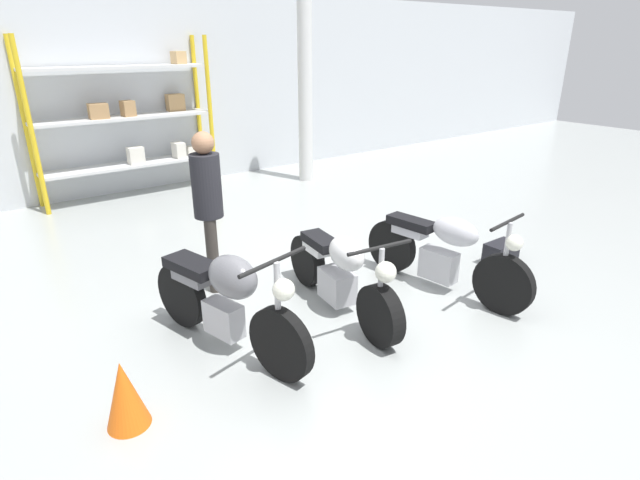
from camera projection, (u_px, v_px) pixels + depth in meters
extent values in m
plane|color=#9EA3A0|center=(343.00, 313.00, 5.28)|extent=(30.00, 30.00, 0.00)
cube|color=silver|center=(134.00, 92.00, 9.13)|extent=(30.00, 0.08, 3.60)
cylinder|color=gold|center=(31.00, 130.00, 7.77)|extent=(0.08, 0.08, 2.78)
cylinder|color=gold|center=(210.00, 114.00, 9.46)|extent=(0.08, 0.08, 2.78)
cylinder|color=gold|center=(25.00, 125.00, 8.18)|extent=(0.08, 0.08, 2.78)
cylinder|color=gold|center=(198.00, 111.00, 9.87)|extent=(0.08, 0.08, 2.78)
cube|color=silver|center=(131.00, 165.00, 9.12)|extent=(3.03, 0.55, 0.05)
cube|color=silver|center=(124.00, 118.00, 8.81)|extent=(3.03, 0.55, 0.05)
cube|color=silver|center=(117.00, 67.00, 8.50)|extent=(3.03, 0.55, 0.05)
cube|color=silver|center=(179.00, 150.00, 9.48)|extent=(0.20, 0.26, 0.29)
cube|color=tan|center=(179.00, 58.00, 9.11)|extent=(0.22, 0.27, 0.22)
cube|color=#A87F51|center=(128.00, 108.00, 8.75)|extent=(0.22, 0.24, 0.27)
cube|color=silver|center=(193.00, 150.00, 9.79)|extent=(0.26, 0.22, 0.16)
cube|color=tan|center=(175.00, 102.00, 9.44)|extent=(0.32, 0.21, 0.31)
cube|color=#A87F51|center=(98.00, 111.00, 8.48)|extent=(0.32, 0.27, 0.25)
cube|color=silver|center=(136.00, 156.00, 9.02)|extent=(0.27, 0.21, 0.30)
cylinder|color=silver|center=(305.00, 90.00, 9.67)|extent=(0.28, 0.28, 3.60)
cylinder|color=black|center=(281.00, 344.00, 4.14)|extent=(0.26, 0.67, 0.66)
cylinder|color=black|center=(182.00, 295.00, 4.95)|extent=(0.26, 0.67, 0.66)
cube|color=#ADADB2|center=(224.00, 319.00, 4.59)|extent=(0.27, 0.42, 0.32)
ellipsoid|color=slate|center=(233.00, 277.00, 4.31)|extent=(0.44, 0.59, 0.38)
cube|color=black|center=(192.00, 265.00, 4.67)|extent=(0.40, 0.63, 0.10)
cube|color=slate|center=(194.00, 274.00, 4.70)|extent=(0.32, 0.45, 0.12)
cylinder|color=#ADADB2|center=(278.00, 304.00, 4.02)|extent=(0.06, 0.06, 0.74)
sphere|color=silver|center=(284.00, 290.00, 3.92)|extent=(0.18, 0.18, 0.18)
cylinder|color=black|center=(274.00, 261.00, 3.90)|extent=(0.71, 0.21, 0.04)
cylinder|color=black|center=(380.00, 315.00, 4.63)|extent=(0.22, 0.61, 0.60)
cylinder|color=black|center=(307.00, 260.00, 5.81)|extent=(0.22, 0.61, 0.60)
cube|color=#ADADB2|center=(337.00, 285.00, 5.28)|extent=(0.31, 0.43, 0.33)
ellipsoid|color=silver|center=(346.00, 254.00, 4.98)|extent=(0.35, 0.53, 0.34)
cube|color=black|center=(321.00, 241.00, 5.42)|extent=(0.30, 0.54, 0.10)
cube|color=silver|center=(318.00, 247.00, 5.51)|extent=(0.25, 0.38, 0.12)
cylinder|color=#ADADB2|center=(380.00, 282.00, 4.53)|extent=(0.06, 0.06, 0.67)
sphere|color=silver|center=(386.00, 272.00, 4.42)|extent=(0.19, 0.19, 0.19)
cylinder|color=black|center=(380.00, 247.00, 4.43)|extent=(0.68, 0.13, 0.04)
cylinder|color=black|center=(503.00, 284.00, 5.17)|extent=(0.19, 0.66, 0.65)
cylinder|color=black|center=(392.00, 246.00, 6.14)|extent=(0.19, 0.66, 0.65)
cube|color=#ADADB2|center=(439.00, 265.00, 5.70)|extent=(0.25, 0.45, 0.36)
ellipsoid|color=#B7B7BF|center=(456.00, 232.00, 5.42)|extent=(0.33, 0.57, 0.31)
cube|color=black|center=(411.00, 223.00, 5.82)|extent=(0.29, 0.61, 0.10)
cube|color=#B7B7BF|center=(410.00, 230.00, 5.86)|extent=(0.24, 0.43, 0.12)
cylinder|color=#ADADB2|center=(506.00, 254.00, 5.06)|extent=(0.06, 0.06, 0.67)
sphere|color=silver|center=(514.00, 243.00, 4.96)|extent=(0.17, 0.17, 0.17)
cylinder|color=black|center=(508.00, 222.00, 4.95)|extent=(0.67, 0.12, 0.04)
cylinder|color=#38332D|center=(212.00, 250.00, 5.74)|extent=(0.13, 0.13, 0.88)
cylinder|color=#38332D|center=(213.00, 256.00, 5.58)|extent=(0.13, 0.13, 0.88)
cylinder|color=#232328|center=(207.00, 186.00, 5.37)|extent=(0.41, 0.41, 0.69)
sphere|color=#9E7051|center=(203.00, 143.00, 5.19)|extent=(0.24, 0.24, 0.24)
cube|color=black|center=(501.00, 253.00, 6.40)|extent=(0.44, 0.26, 0.28)
cone|color=orange|center=(125.00, 394.00, 3.64)|extent=(0.32, 0.32, 0.55)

